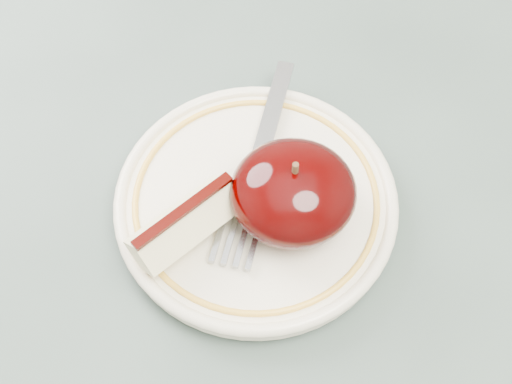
{
  "coord_description": "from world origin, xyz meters",
  "views": [
    {
      "loc": [
        -0.0,
        -0.26,
        1.18
      ],
      "look_at": [
        0.0,
        -0.03,
        0.78
      ],
      "focal_mm": 50.0,
      "sensor_mm": 36.0,
      "label": 1
    }
  ],
  "objects_px": {
    "table": "(250,232)",
    "apple_half": "(293,192)",
    "fork": "(258,163)",
    "plate": "(256,203)"
  },
  "relations": [
    {
      "from": "table",
      "to": "apple_half",
      "type": "xyz_separation_m",
      "value": [
        0.03,
        -0.04,
        0.13
      ]
    },
    {
      "from": "table",
      "to": "plate",
      "type": "bearing_deg",
      "value": -83.01
    },
    {
      "from": "apple_half",
      "to": "table",
      "type": "bearing_deg",
      "value": 123.88
    },
    {
      "from": "table",
      "to": "plate",
      "type": "xyz_separation_m",
      "value": [
        0.0,
        -0.03,
        0.1
      ]
    },
    {
      "from": "fork",
      "to": "table",
      "type": "bearing_deg",
      "value": 73.23
    },
    {
      "from": "table",
      "to": "apple_half",
      "type": "bearing_deg",
      "value": -56.12
    },
    {
      "from": "plate",
      "to": "apple_half",
      "type": "distance_m",
      "value": 0.04
    },
    {
      "from": "plate",
      "to": "apple_half",
      "type": "bearing_deg",
      "value": -23.26
    },
    {
      "from": "plate",
      "to": "fork",
      "type": "distance_m",
      "value": 0.03
    },
    {
      "from": "fork",
      "to": "plate",
      "type": "bearing_deg",
      "value": -170.09
    }
  ]
}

